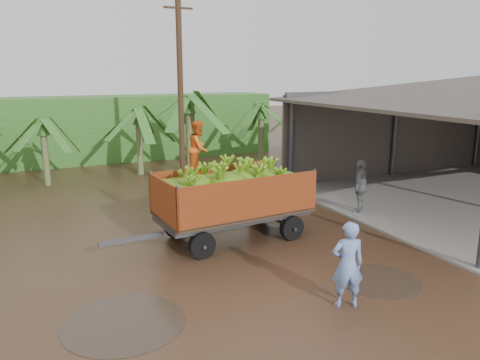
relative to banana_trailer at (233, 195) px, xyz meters
name	(u,v)px	position (x,y,z in m)	size (l,w,h in m)	color
ground	(231,254)	(-0.53, -1.08, -1.36)	(100.00, 100.00, 0.00)	black
packing_shed	(480,134)	(11.24, 0.69, 1.14)	(12.78, 10.80, 4.76)	gray
hedge_north	(82,130)	(-2.53, 14.92, 0.44)	(22.00, 3.00, 3.60)	#2D661E
banana_trailer	(233,195)	(0.00, 0.00, 0.00)	(6.30, 2.52, 3.63)	#BF481B
man_blue	(348,265)	(0.52, -4.84, -0.41)	(0.70, 0.46, 1.91)	#708CCC
man_grey	(360,187)	(5.13, 0.44, -0.38)	(1.15, 0.48, 1.96)	slate
utility_pole	(181,93)	(0.58, 6.59, 2.70)	(1.20, 0.24, 8.02)	#47301E
banana_plants	(0,166)	(-6.31, 5.06, 0.49)	(23.98, 20.08, 4.10)	#2D661E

